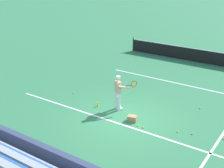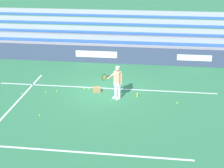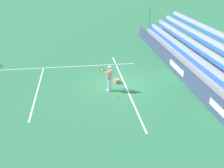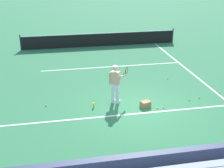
% 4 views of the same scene
% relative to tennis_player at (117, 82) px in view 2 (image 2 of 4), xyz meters
% --- Properties ---
extents(ground_plane, '(160.00, 160.00, 0.00)m').
position_rel_tennis_player_xyz_m(ground_plane, '(0.80, -0.70, -0.89)').
color(ground_plane, '#337A4C').
extents(court_baseline_white, '(12.00, 0.10, 0.01)m').
position_rel_tennis_player_xyz_m(court_baseline_white, '(0.80, -1.20, -0.89)').
color(court_baseline_white, white).
rests_on(court_baseline_white, ground).
extents(court_service_line_white, '(8.22, 0.10, 0.01)m').
position_rel_tennis_player_xyz_m(court_service_line_white, '(0.80, 4.80, -0.89)').
color(court_service_line_white, white).
rests_on(court_service_line_white, ground).
extents(back_wall_sponsor_board, '(26.27, 0.25, 1.10)m').
position_rel_tennis_player_xyz_m(back_wall_sponsor_board, '(0.79, -5.50, -0.34)').
color(back_wall_sponsor_board, '#384260').
rests_on(back_wall_sponsor_board, ground).
extents(bleacher_stand, '(24.96, 3.20, 3.40)m').
position_rel_tennis_player_xyz_m(bleacher_stand, '(0.80, -7.73, -0.13)').
color(bleacher_stand, '#9EA3A8').
rests_on(bleacher_stand, ground).
extents(tennis_player, '(0.95, 0.83, 1.71)m').
position_rel_tennis_player_xyz_m(tennis_player, '(0.00, 0.00, 0.00)').
color(tennis_player, silver).
rests_on(tennis_player, ground).
extents(ball_box_cardboard, '(0.47, 0.40, 0.26)m').
position_rel_tennis_player_xyz_m(ball_box_cardboard, '(1.17, -0.67, -0.76)').
color(ball_box_cardboard, '#A87F51').
rests_on(ball_box_cardboard, ground).
extents(tennis_ball_by_box, '(0.07, 0.07, 0.07)m').
position_rel_tennis_player_xyz_m(tennis_ball_by_box, '(3.28, -0.42, -0.86)').
color(tennis_ball_by_box, '#CCE533').
rests_on(tennis_ball_by_box, ground).
extents(tennis_ball_toward_net, '(0.07, 0.07, 0.07)m').
position_rel_tennis_player_xyz_m(tennis_ball_toward_net, '(1.63, -0.93, -0.86)').
color(tennis_ball_toward_net, '#CCE533').
rests_on(tennis_ball_toward_net, ground).
extents(tennis_ball_stray_back, '(0.07, 0.07, 0.07)m').
position_rel_tennis_player_xyz_m(tennis_ball_stray_back, '(1.89, -0.94, -0.86)').
color(tennis_ball_stray_back, '#CCE533').
rests_on(tennis_ball_stray_back, ground).
extents(tennis_ball_far_right, '(0.07, 0.07, 0.07)m').
position_rel_tennis_player_xyz_m(tennis_ball_far_right, '(-3.01, 0.22, -0.86)').
color(tennis_ball_far_right, '#CCE533').
rests_on(tennis_ball_far_right, ground).
extents(tennis_ball_midcourt, '(0.07, 0.07, 0.07)m').
position_rel_tennis_player_xyz_m(tennis_ball_midcourt, '(3.29, 2.29, -0.86)').
color(tennis_ball_midcourt, '#CCE533').
rests_on(tennis_ball_midcourt, ground).
extents(tennis_ball_near_player, '(0.07, 0.07, 0.07)m').
position_rel_tennis_player_xyz_m(tennis_ball_near_player, '(3.84, -0.26, -0.86)').
color(tennis_ball_near_player, '#CCE533').
rests_on(tennis_ball_near_player, ground).
extents(tennis_ball_far_left, '(0.07, 0.07, 0.07)m').
position_rel_tennis_player_xyz_m(tennis_ball_far_left, '(5.03, 0.08, -0.86)').
color(tennis_ball_far_left, '#CCE533').
rests_on(tennis_ball_far_left, ground).
extents(water_bottle, '(0.07, 0.07, 0.22)m').
position_rel_tennis_player_xyz_m(water_bottle, '(-1.02, -0.31, -0.78)').
color(water_bottle, yellow).
rests_on(water_bottle, ground).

